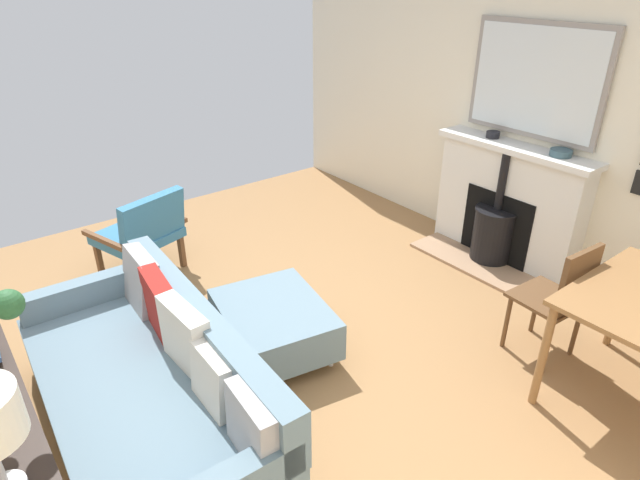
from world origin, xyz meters
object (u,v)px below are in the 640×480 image
(mantel_bowl_near, at_px, (493,134))
(sofa, at_px, (153,385))
(mantel_bowl_far, at_px, (561,152))
(dining_chair_near_fireplace, at_px, (561,294))
(ottoman, at_px, (274,323))
(fireplace, at_px, (504,210))
(armchair_accent, at_px, (143,230))

(mantel_bowl_near, relative_size, sofa, 0.06)
(mantel_bowl_far, height_order, dining_chair_near_fireplace, mantel_bowl_far)
(mantel_bowl_near, xyz_separation_m, ottoman, (2.40, 0.11, -0.87))
(mantel_bowl_far, bearing_deg, fireplace, -84.25)
(sofa, distance_m, dining_chair_near_fireplace, 2.58)
(sofa, bearing_deg, armchair_accent, -109.98)
(fireplace, relative_size, dining_chair_near_fireplace, 1.63)
(dining_chair_near_fireplace, bearing_deg, armchair_accent, -57.99)
(sofa, height_order, dining_chair_near_fireplace, dining_chair_near_fireplace)
(fireplace, distance_m, sofa, 3.29)
(dining_chair_near_fireplace, bearing_deg, mantel_bowl_far, -144.29)
(fireplace, relative_size, mantel_bowl_far, 8.40)
(fireplace, xyz_separation_m, armchair_accent, (2.65, -1.69, -0.05))
(mantel_bowl_near, distance_m, dining_chair_near_fireplace, 1.74)
(fireplace, height_order, mantel_bowl_far, mantel_bowl_far)
(sofa, distance_m, ottoman, 0.95)
(armchair_accent, bearing_deg, sofa, 70.02)
(sofa, relative_size, dining_chair_near_fireplace, 2.32)
(mantel_bowl_near, distance_m, armchair_accent, 3.12)
(mantel_bowl_near, height_order, ottoman, mantel_bowl_near)
(sofa, relative_size, ottoman, 2.17)
(dining_chair_near_fireplace, bearing_deg, mantel_bowl_near, -125.95)
(mantel_bowl_far, xyz_separation_m, armchair_accent, (2.69, -2.07, -0.68))
(sofa, distance_m, armchair_accent, 1.86)
(mantel_bowl_far, relative_size, dining_chair_near_fireplace, 0.19)
(armchair_accent, bearing_deg, mantel_bowl_far, 142.42)
(mantel_bowl_near, xyz_separation_m, sofa, (3.32, 0.31, -0.76))
(sofa, height_order, ottoman, sofa)
(mantel_bowl_far, bearing_deg, dining_chair_near_fireplace, 35.71)
(armchair_accent, bearing_deg, dining_chair_near_fireplace, 122.01)
(mantel_bowl_near, height_order, armchair_accent, mantel_bowl_near)
(mantel_bowl_near, bearing_deg, fireplace, 81.44)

